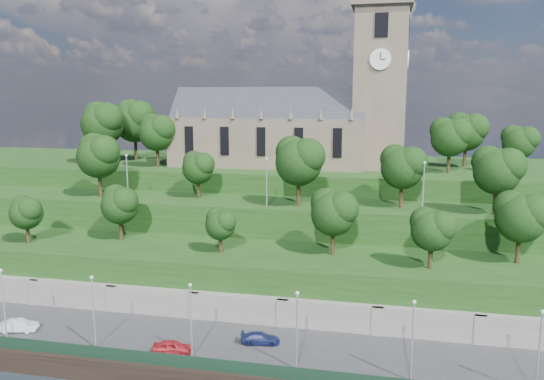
% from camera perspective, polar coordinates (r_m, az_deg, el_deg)
% --- Properties ---
extents(promenade, '(160.00, 12.00, 2.00)m').
position_cam_1_polar(promenade, '(55.79, -5.24, -17.04)').
color(promenade, '#2D2D30').
rests_on(promenade, ground).
extents(fence, '(160.00, 0.10, 1.20)m').
position_cam_1_polar(fence, '(50.51, -7.17, -18.07)').
color(fence, '#163222').
rests_on(fence, promenade).
extents(retaining_wall, '(160.00, 2.10, 5.00)m').
position_cam_1_polar(retaining_wall, '(60.35, -3.54, -13.29)').
color(retaining_wall, slate).
rests_on(retaining_wall, ground).
extents(embankment_lower, '(160.00, 12.00, 8.00)m').
position_cam_1_polar(embankment_lower, '(65.22, -2.12, -10.06)').
color(embankment_lower, '#173812').
rests_on(embankment_lower, ground).
extents(embankment_upper, '(160.00, 10.00, 12.00)m').
position_cam_1_polar(embankment_upper, '(74.82, -0.06, -5.83)').
color(embankment_upper, '#173812').
rests_on(embankment_upper, ground).
extents(hilltop, '(160.00, 32.00, 15.00)m').
position_cam_1_polar(hilltop, '(94.56, 2.60, -1.59)').
color(hilltop, '#173812').
rests_on(hilltop, ground).
extents(church, '(38.60, 12.35, 27.60)m').
position_cam_1_polar(church, '(88.69, 2.75, 7.44)').
color(church, brown).
rests_on(church, hilltop).
extents(trees_lower, '(64.23, 8.94, 8.12)m').
position_cam_1_polar(trees_lower, '(62.07, 3.57, -2.52)').
color(trees_lower, black).
rests_on(trees_lower, embankment_lower).
extents(trees_upper, '(60.60, 8.40, 9.33)m').
position_cam_1_polar(trees_upper, '(71.01, 1.70, 3.13)').
color(trees_upper, black).
rests_on(trees_upper, embankment_upper).
extents(trees_hilltop, '(73.95, 15.94, 11.08)m').
position_cam_1_polar(trees_hilltop, '(89.63, -3.75, 6.89)').
color(trees_hilltop, black).
rests_on(trees_hilltop, hilltop).
extents(lamp_posts_promenade, '(60.36, 0.36, 7.40)m').
position_cam_1_polar(lamp_posts_promenade, '(51.17, -8.72, -13.15)').
color(lamp_posts_promenade, '#B2B2B7').
rests_on(lamp_posts_promenade, promenade).
extents(lamp_posts_upper, '(40.36, 0.36, 6.54)m').
position_cam_1_polar(lamp_posts_upper, '(69.89, -0.58, 1.33)').
color(lamp_posts_upper, '#B2B2B7').
rests_on(lamp_posts_upper, embankment_upper).
extents(car_left, '(3.98, 2.10, 1.29)m').
position_cam_1_polar(car_left, '(53.84, -10.65, -16.26)').
color(car_left, '#A81C22').
rests_on(car_left, promenade).
extents(car_middle, '(4.14, 2.28, 1.29)m').
position_cam_1_polar(car_middle, '(63.29, -25.61, -13.01)').
color(car_middle, silver).
rests_on(car_middle, promenade).
extents(car_right, '(4.07, 2.15, 1.12)m').
position_cam_1_polar(car_right, '(54.90, -1.27, -15.65)').
color(car_right, '#151E4B').
rests_on(car_right, promenade).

